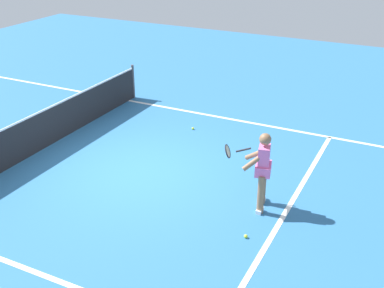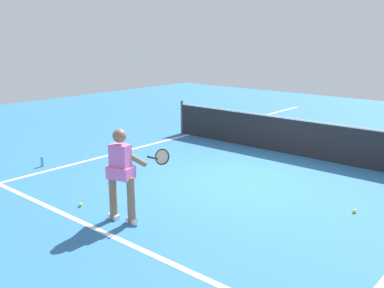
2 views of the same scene
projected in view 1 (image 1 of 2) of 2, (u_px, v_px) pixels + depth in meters
ground_plane at (139, 170)px, 10.82m from camera, size 27.53×27.53×0.00m
service_line_marking at (289, 207)px, 9.46m from camera, size 7.24×0.10×0.01m
sideline_left_marking at (19, 266)px, 7.89m from camera, size 0.10×19.17×0.01m
sideline_right_marking at (208, 115)px, 13.75m from camera, size 0.10×19.17×0.01m
court_net at (44, 129)px, 11.68m from camera, size 7.92×0.08×1.02m
tennis_player at (262, 168)px, 9.11m from camera, size 0.68×1.05×1.55m
tennis_ball_mid at (246, 236)px, 8.56m from camera, size 0.07×0.07×0.07m
tennis_ball_far at (193, 128)px, 12.83m from camera, size 0.07×0.07×0.07m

